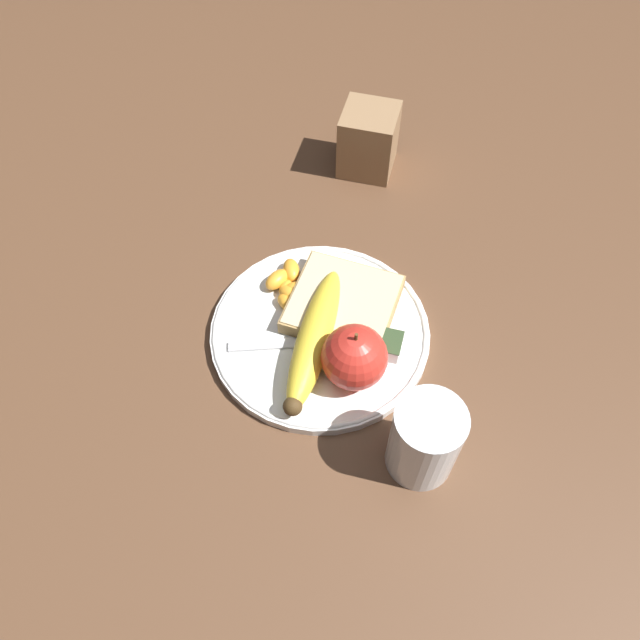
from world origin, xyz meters
name	(u,v)px	position (x,y,z in m)	size (l,w,h in m)	color
ground_plane	(320,335)	(0.00, 0.00, 0.00)	(3.00, 3.00, 0.00)	brown
plate	(320,331)	(0.00, 0.00, 0.01)	(0.26, 0.26, 0.01)	white
juice_glass	(424,441)	(0.14, -0.12, 0.05)	(0.07, 0.07, 0.10)	silver
apple	(354,357)	(0.05, -0.05, 0.05)	(0.07, 0.07, 0.08)	red
banana	(316,339)	(0.00, -0.03, 0.03)	(0.04, 0.20, 0.04)	yellow
bread_slice	(343,304)	(0.02, 0.04, 0.02)	(0.13, 0.12, 0.02)	#AB8751
fork	(316,342)	(0.00, -0.02, 0.01)	(0.17, 0.07, 0.00)	silver
jam_packet	(384,344)	(0.08, -0.01, 0.02)	(0.04, 0.03, 0.02)	silver
orange_segment_0	(308,313)	(-0.02, 0.01, 0.02)	(0.03, 0.03, 0.02)	#F9A32D
orange_segment_1	(298,290)	(-0.04, 0.04, 0.02)	(0.04, 0.03, 0.02)	#F9A32D
orange_segment_2	(311,281)	(-0.03, 0.06, 0.02)	(0.03, 0.04, 0.02)	#F9A32D
orange_segment_3	(290,294)	(-0.05, 0.03, 0.02)	(0.04, 0.03, 0.02)	#F9A32D
orange_segment_4	(310,297)	(-0.02, 0.04, 0.02)	(0.03, 0.02, 0.02)	#F9A32D
orange_segment_5	(277,280)	(-0.07, 0.05, 0.02)	(0.03, 0.04, 0.02)	#F9A32D
orange_segment_6	(291,270)	(-0.05, 0.07, 0.02)	(0.03, 0.04, 0.02)	#F9A32D
orange_segment_7	(286,288)	(-0.05, 0.04, 0.02)	(0.02, 0.03, 0.01)	#F9A32D
orange_segment_8	(287,303)	(-0.05, 0.02, 0.02)	(0.03, 0.03, 0.02)	#F9A32D
condiment_caddy	(368,140)	(-0.01, 0.30, 0.05)	(0.07, 0.07, 0.09)	#93704C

